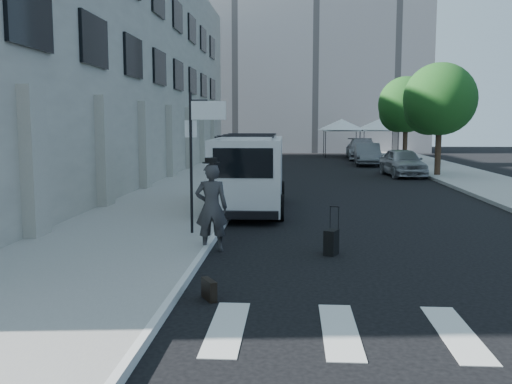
# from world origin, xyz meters

# --- Properties ---
(ground) EXTENTS (120.00, 120.00, 0.00)m
(ground) POSITION_xyz_m (0.00, 0.00, 0.00)
(ground) COLOR black
(ground) RESTS_ON ground
(sidewalk_left) EXTENTS (4.50, 48.00, 0.15)m
(sidewalk_left) POSITION_xyz_m (-4.25, 16.00, 0.07)
(sidewalk_left) COLOR gray
(sidewalk_left) RESTS_ON ground
(sidewalk_right) EXTENTS (4.00, 56.00, 0.15)m
(sidewalk_right) POSITION_xyz_m (9.00, 20.00, 0.07)
(sidewalk_right) COLOR gray
(sidewalk_right) RESTS_ON ground
(building_left) EXTENTS (10.00, 44.00, 12.00)m
(building_left) POSITION_xyz_m (-11.50, 18.00, 6.00)
(building_left) COLOR gray
(building_left) RESTS_ON ground
(building_far) EXTENTS (22.00, 12.00, 25.00)m
(building_far) POSITION_xyz_m (2.00, 50.00, 12.50)
(building_far) COLOR slate
(building_far) RESTS_ON ground
(sign_pole) EXTENTS (1.03, 0.07, 3.50)m
(sign_pole) POSITION_xyz_m (-2.36, 3.20, 2.65)
(sign_pole) COLOR black
(sign_pole) RESTS_ON sidewalk_left
(tree_near) EXTENTS (3.80, 3.83, 6.03)m
(tree_near) POSITION_xyz_m (7.50, 20.15, 3.97)
(tree_near) COLOR black
(tree_near) RESTS_ON ground
(tree_far) EXTENTS (3.80, 3.83, 6.03)m
(tree_far) POSITION_xyz_m (7.50, 29.15, 3.97)
(tree_far) COLOR black
(tree_far) RESTS_ON ground
(tent_left) EXTENTS (4.00, 4.00, 3.20)m
(tent_left) POSITION_xyz_m (4.00, 38.00, 2.71)
(tent_left) COLOR black
(tent_left) RESTS_ON ground
(tent_right) EXTENTS (4.00, 4.00, 3.20)m
(tent_right) POSITION_xyz_m (7.20, 38.50, 2.71)
(tent_right) COLOR black
(tent_right) RESTS_ON ground
(businessman) EXTENTS (0.78, 0.55, 2.01)m
(businessman) POSITION_xyz_m (-1.90, 1.81, 1.00)
(businessman) COLOR #313033
(businessman) RESTS_ON ground
(briefcase) EXTENTS (0.32, 0.44, 0.34)m
(briefcase) POSITION_xyz_m (-1.44, -1.73, 0.17)
(briefcase) COLOR black
(briefcase) RESTS_ON ground
(suitcase) EXTENTS (0.37, 0.45, 1.07)m
(suitcase) POSITION_xyz_m (0.78, 1.65, 0.29)
(suitcase) COLOR black
(suitcase) RESTS_ON ground
(cargo_van) EXTENTS (2.35, 6.45, 2.40)m
(cargo_van) POSITION_xyz_m (-1.50, 8.02, 1.24)
(cargo_van) COLOR silver
(cargo_van) RESTS_ON ground
(parked_car_a) EXTENTS (2.15, 4.63, 1.54)m
(parked_car_a) POSITION_xyz_m (5.86, 20.49, 0.77)
(parked_car_a) COLOR #95989C
(parked_car_a) RESTS_ON ground
(parked_car_b) EXTENTS (1.88, 4.68, 1.51)m
(parked_car_b) POSITION_xyz_m (5.00, 28.56, 0.76)
(parked_car_b) COLOR #585B5F
(parked_car_b) RESTS_ON ground
(parked_car_c) EXTENTS (2.57, 5.84, 1.67)m
(parked_car_c) POSITION_xyz_m (5.37, 34.70, 0.83)
(parked_car_c) COLOR gray
(parked_car_c) RESTS_ON ground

